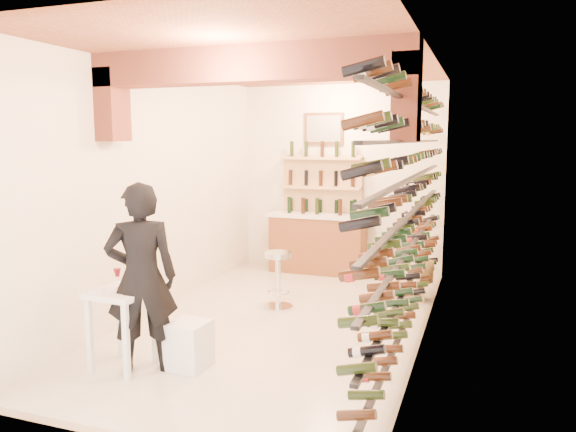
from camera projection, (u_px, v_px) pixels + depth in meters
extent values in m
plane|color=beige|center=(280.00, 321.00, 6.90)|extent=(6.00, 6.00, 0.00)
cube|color=#EDE6CD|center=(341.00, 178.00, 9.47)|extent=(3.50, 0.02, 3.20)
cube|color=#EDE6CD|center=(131.00, 235.00, 3.88)|extent=(3.50, 0.02, 3.20)
cube|color=#EDE6CD|center=(156.00, 190.00, 7.26)|extent=(0.02, 6.00, 3.20)
cube|color=#EDE6CD|center=(427.00, 200.00, 6.09)|extent=(0.02, 6.00, 3.20)
cube|color=#955235|center=(279.00, 60.00, 6.45)|extent=(3.50, 6.00, 0.02)
cube|color=#A24F38|center=(245.00, 65.00, 5.54)|extent=(3.50, 0.35, 0.36)
cube|color=#A24F38|center=(112.00, 105.00, 6.14)|extent=(0.24, 0.35, 0.80)
cube|color=#A24F38|center=(407.00, 98.00, 5.05)|extent=(0.24, 0.35, 0.80)
cube|color=black|center=(409.00, 316.00, 6.33)|extent=(0.06, 5.70, 0.03)
cube|color=black|center=(410.00, 282.00, 6.27)|extent=(0.06, 5.70, 0.03)
cube|color=black|center=(411.00, 248.00, 6.22)|extent=(0.06, 5.70, 0.03)
cube|color=black|center=(412.00, 213.00, 6.16)|extent=(0.06, 5.70, 0.03)
cube|color=black|center=(413.00, 177.00, 6.11)|extent=(0.06, 5.70, 0.03)
cube|color=black|center=(414.00, 141.00, 6.05)|extent=(0.06, 5.70, 0.03)
cube|color=black|center=(415.00, 105.00, 6.00)|extent=(0.06, 5.70, 0.03)
cube|color=brown|center=(318.00, 245.00, 9.40)|extent=(1.60, 0.55, 0.96)
cube|color=white|center=(318.00, 215.00, 9.33)|extent=(1.70, 0.62, 0.05)
cube|color=tan|center=(322.00, 213.00, 9.58)|extent=(1.40, 0.10, 2.00)
cube|color=tan|center=(320.00, 244.00, 9.56)|extent=(1.40, 0.28, 0.04)
cube|color=tan|center=(321.00, 216.00, 9.49)|extent=(1.40, 0.28, 0.04)
cube|color=tan|center=(321.00, 187.00, 9.42)|extent=(1.40, 0.28, 0.04)
cube|color=tan|center=(321.00, 158.00, 9.35)|extent=(1.40, 0.28, 0.04)
cube|color=brown|center=(324.00, 129.00, 9.42)|extent=(0.70, 0.04, 0.55)
cube|color=#99998C|center=(323.00, 129.00, 9.40)|extent=(0.60, 0.01, 0.45)
cube|color=white|center=(121.00, 292.00, 5.41)|extent=(0.58, 0.58, 0.05)
cube|color=white|center=(90.00, 335.00, 5.35)|extent=(0.05, 0.05, 0.74)
cube|color=white|center=(126.00, 342.00, 5.18)|extent=(0.05, 0.05, 0.74)
cube|color=white|center=(120.00, 322.00, 5.75)|extent=(0.05, 0.05, 0.74)
cube|color=white|center=(155.00, 327.00, 5.58)|extent=(0.05, 0.05, 0.74)
cylinder|color=white|center=(127.00, 289.00, 5.41)|extent=(0.25, 0.25, 0.02)
cylinder|color=#BF7266|center=(127.00, 287.00, 5.40)|extent=(0.19, 0.19, 0.02)
cube|color=white|center=(97.00, 291.00, 5.35)|extent=(0.16, 0.16, 0.02)
cylinder|color=white|center=(118.00, 284.00, 5.61)|extent=(0.07, 0.07, 0.00)
cylinder|color=white|center=(118.00, 279.00, 5.60)|extent=(0.01, 0.01, 0.10)
cone|color=#5F0815|center=(117.00, 272.00, 5.59)|extent=(0.08, 0.08, 0.08)
cube|color=white|center=(189.00, 345.00, 5.47)|extent=(0.40, 0.40, 0.47)
imported|color=black|center=(141.00, 278.00, 5.32)|extent=(0.82, 0.75, 1.87)
cylinder|color=silver|center=(278.00, 307.00, 7.44)|extent=(0.40, 0.40, 0.03)
cylinder|color=silver|center=(278.00, 281.00, 7.39)|extent=(0.08, 0.08, 0.70)
cylinder|color=silver|center=(278.00, 255.00, 7.34)|extent=(0.38, 0.38, 0.07)
torus|color=silver|center=(278.00, 292.00, 7.41)|extent=(0.30, 0.30, 0.02)
cube|color=tan|center=(409.00, 290.00, 7.84)|extent=(0.47, 0.36, 0.26)
cube|color=tan|center=(409.00, 271.00, 7.80)|extent=(0.66, 0.57, 0.32)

